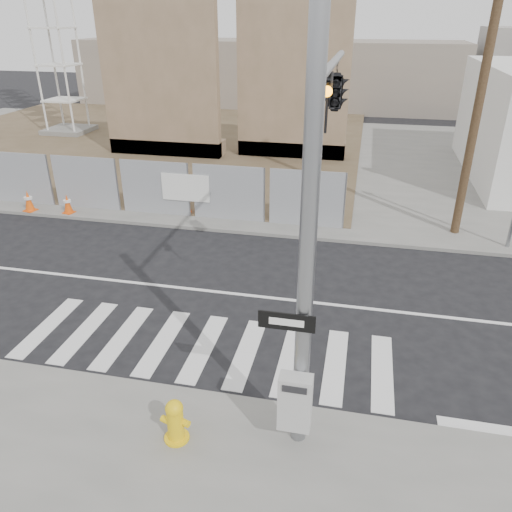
% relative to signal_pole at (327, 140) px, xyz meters
% --- Properties ---
extents(ground, '(100.00, 100.00, 0.00)m').
position_rel_signal_pole_xyz_m(ground, '(-2.49, 2.05, -4.78)').
color(ground, black).
rests_on(ground, ground).
extents(sidewalk_far, '(50.00, 20.00, 0.12)m').
position_rel_signal_pole_xyz_m(sidewalk_far, '(-2.49, 16.05, -4.72)').
color(sidewalk_far, slate).
rests_on(sidewalk_far, ground).
extents(signal_pole, '(0.96, 5.87, 7.00)m').
position_rel_signal_pole_xyz_m(signal_pole, '(0.00, 0.00, 0.00)').
color(signal_pole, gray).
rests_on(signal_pole, sidewalk_near).
extents(chain_link_fence, '(24.60, 0.04, 2.00)m').
position_rel_signal_pole_xyz_m(chain_link_fence, '(-12.49, 7.05, -3.66)').
color(chain_link_fence, gray).
rests_on(chain_link_fence, sidewalk_far).
extents(concrete_wall_left, '(6.00, 1.30, 8.00)m').
position_rel_signal_pole_xyz_m(concrete_wall_left, '(-9.49, 15.13, -1.40)').
color(concrete_wall_left, brown).
rests_on(concrete_wall_left, sidewalk_far).
extents(concrete_wall_right, '(5.50, 1.30, 8.00)m').
position_rel_signal_pole_xyz_m(concrete_wall_right, '(-2.99, 16.13, -1.40)').
color(concrete_wall_right, brown).
rests_on(concrete_wall_right, sidewalk_far).
extents(utility_pole_right, '(1.60, 0.28, 10.00)m').
position_rel_signal_pole_xyz_m(utility_pole_right, '(4.01, 7.55, 0.42)').
color(utility_pole_right, '#4C3823').
rests_on(utility_pole_right, sidewalk_far).
extents(fire_hydrant, '(0.56, 0.56, 0.85)m').
position_rel_signal_pole_xyz_m(fire_hydrant, '(-2.09, -3.27, -4.24)').
color(fire_hydrant, yellow).
rests_on(fire_hydrant, sidewalk_near).
extents(traffic_cone_b, '(0.48, 0.48, 0.79)m').
position_rel_signal_pole_xyz_m(traffic_cone_b, '(-11.53, 6.27, -4.28)').
color(traffic_cone_b, '#F0540C').
rests_on(traffic_cone_b, sidewalk_far).
extents(traffic_cone_c, '(0.45, 0.45, 0.73)m').
position_rel_signal_pole_xyz_m(traffic_cone_c, '(-9.97, 6.38, -4.31)').
color(traffic_cone_c, '#E24C0B').
rests_on(traffic_cone_c, sidewalk_far).
extents(traffic_cone_d, '(0.45, 0.45, 0.71)m').
position_rel_signal_pole_xyz_m(traffic_cone_d, '(-5.59, 7.32, -4.31)').
color(traffic_cone_d, '#F6400C').
rests_on(traffic_cone_d, sidewalk_far).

